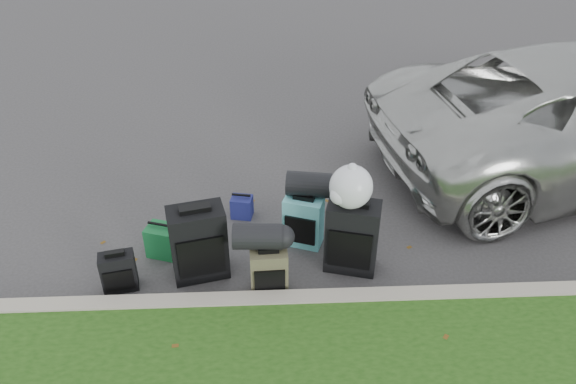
{
  "coord_description": "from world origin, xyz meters",
  "views": [
    {
      "loc": [
        -0.32,
        -4.91,
        3.98
      ],
      "look_at": [
        -0.1,
        0.2,
        0.55
      ],
      "focal_mm": 35.0,
      "sensor_mm": 36.0,
      "label": 1
    }
  ],
  "objects_px": {
    "suitcase_teal": "(303,221)",
    "tote_green": "(163,241)",
    "suitcase_small_black": "(119,272)",
    "suitcase_large_black_right": "(352,237)",
    "tote_navy": "(242,207)",
    "suitcase_olive": "(269,271)",
    "suitcase_large_black_left": "(199,243)"
  },
  "relations": [
    {
      "from": "suitcase_teal",
      "to": "tote_navy",
      "type": "xyz_separation_m",
      "value": [
        -0.69,
        0.53,
        -0.16
      ]
    },
    {
      "from": "suitcase_olive",
      "to": "suitcase_teal",
      "type": "distance_m",
      "value": 0.84
    },
    {
      "from": "tote_green",
      "to": "suitcase_large_black_left",
      "type": "bearing_deg",
      "value": -19.86
    },
    {
      "from": "suitcase_large_black_right",
      "to": "suitcase_small_black",
      "type": "bearing_deg",
      "value": -159.29
    },
    {
      "from": "suitcase_large_black_left",
      "to": "suitcase_teal",
      "type": "relative_size",
      "value": 1.36
    },
    {
      "from": "suitcase_small_black",
      "to": "suitcase_teal",
      "type": "bearing_deg",
      "value": 7.09
    },
    {
      "from": "suitcase_teal",
      "to": "tote_green",
      "type": "relative_size",
      "value": 1.67
    },
    {
      "from": "suitcase_large_black_left",
      "to": "suitcase_large_black_right",
      "type": "distance_m",
      "value": 1.57
    },
    {
      "from": "suitcase_olive",
      "to": "tote_navy",
      "type": "height_order",
      "value": "suitcase_olive"
    },
    {
      "from": "suitcase_olive",
      "to": "suitcase_large_black_right",
      "type": "bearing_deg",
      "value": 18.31
    },
    {
      "from": "suitcase_small_black",
      "to": "suitcase_teal",
      "type": "distance_m",
      "value": 2.0
    },
    {
      "from": "tote_green",
      "to": "tote_navy",
      "type": "distance_m",
      "value": 1.06
    },
    {
      "from": "suitcase_small_black",
      "to": "suitcase_olive",
      "type": "xyz_separation_m",
      "value": [
        1.5,
        -0.1,
        0.04
      ]
    },
    {
      "from": "suitcase_teal",
      "to": "tote_green",
      "type": "xyz_separation_m",
      "value": [
        -1.53,
        -0.12,
        -0.12
      ]
    },
    {
      "from": "suitcase_teal",
      "to": "suitcase_large_black_right",
      "type": "bearing_deg",
      "value": -22.1
    },
    {
      "from": "suitcase_small_black",
      "to": "suitcase_olive",
      "type": "distance_m",
      "value": 1.5
    },
    {
      "from": "suitcase_teal",
      "to": "suitcase_small_black",
      "type": "bearing_deg",
      "value": -141.29
    },
    {
      "from": "suitcase_small_black",
      "to": "suitcase_large_black_right",
      "type": "relative_size",
      "value": 0.54
    },
    {
      "from": "suitcase_small_black",
      "to": "suitcase_large_black_right",
      "type": "xyz_separation_m",
      "value": [
        2.36,
        0.23,
        0.18
      ]
    },
    {
      "from": "suitcase_small_black",
      "to": "tote_green",
      "type": "distance_m",
      "value": 0.64
    },
    {
      "from": "suitcase_small_black",
      "to": "suitcase_teal",
      "type": "height_order",
      "value": "suitcase_teal"
    },
    {
      "from": "suitcase_olive",
      "to": "tote_navy",
      "type": "bearing_deg",
      "value": 100.85
    },
    {
      "from": "suitcase_teal",
      "to": "suitcase_large_black_right",
      "type": "height_order",
      "value": "suitcase_large_black_right"
    },
    {
      "from": "suitcase_small_black",
      "to": "suitcase_large_black_left",
      "type": "distance_m",
      "value": 0.84
    },
    {
      "from": "suitcase_small_black",
      "to": "suitcase_large_black_right",
      "type": "bearing_deg",
      "value": -6.39
    },
    {
      "from": "suitcase_small_black",
      "to": "tote_navy",
      "type": "height_order",
      "value": "suitcase_small_black"
    },
    {
      "from": "suitcase_olive",
      "to": "suitcase_teal",
      "type": "relative_size",
      "value": 0.85
    },
    {
      "from": "suitcase_large_black_right",
      "to": "tote_green",
      "type": "distance_m",
      "value": 2.03
    },
    {
      "from": "suitcase_large_black_right",
      "to": "tote_green",
      "type": "xyz_separation_m",
      "value": [
        -2.0,
        0.3,
        -0.22
      ]
    },
    {
      "from": "tote_navy",
      "to": "suitcase_small_black",
      "type": "bearing_deg",
      "value": -124.66
    },
    {
      "from": "suitcase_small_black",
      "to": "tote_green",
      "type": "relative_size",
      "value": 1.2
    },
    {
      "from": "suitcase_olive",
      "to": "suitcase_large_black_right",
      "type": "relative_size",
      "value": 0.63
    }
  ]
}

